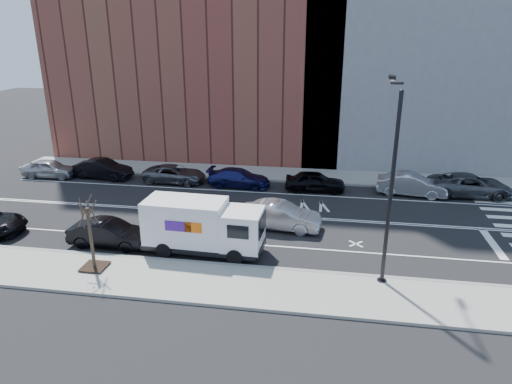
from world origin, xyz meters
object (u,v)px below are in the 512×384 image
(far_parked_a, at_px, (50,168))
(driving_sedan, at_px, (280,216))
(fedex_van, at_px, (202,226))
(far_parked_b, at_px, (103,169))

(far_parked_a, height_order, driving_sedan, driving_sedan)
(fedex_van, bearing_deg, far_parked_b, 137.48)
(fedex_van, distance_m, far_parked_a, 19.24)
(fedex_van, bearing_deg, driving_sedan, 47.63)
(fedex_van, xyz_separation_m, driving_sedan, (3.72, 3.77, -0.73))
(far_parked_a, distance_m, driving_sedan, 20.81)
(driving_sedan, bearing_deg, far_parked_b, 69.74)
(far_parked_b, distance_m, driving_sedan, 16.92)
(far_parked_a, xyz_separation_m, far_parked_b, (4.41, 0.42, 0.03))
(fedex_van, height_order, driving_sedan, fedex_van)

